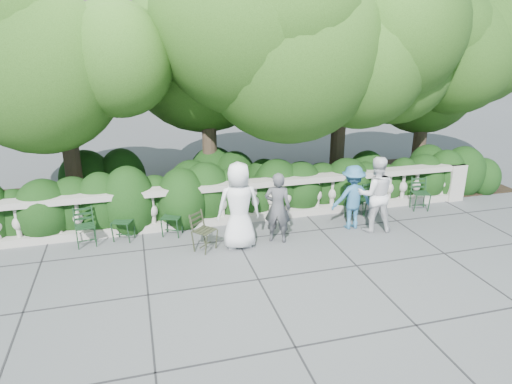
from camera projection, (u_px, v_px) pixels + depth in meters
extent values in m
plane|color=#4B4D52|center=(269.00, 253.00, 9.47)|extent=(90.00, 90.00, 0.00)
cube|color=#9E998E|center=(247.00, 217.00, 11.08)|extent=(12.00, 0.32, 0.18)
cube|color=#9E998E|center=(247.00, 184.00, 10.80)|extent=(12.00, 0.36, 0.14)
cube|color=#9E998E|center=(453.00, 181.00, 12.39)|extent=(0.44, 0.44, 1.00)
cylinder|color=#3F3023|center=(72.00, 160.00, 11.11)|extent=(0.40, 0.40, 2.80)
ellipsoid|color=#1C3C10|center=(56.00, 64.00, 9.96)|extent=(5.28, 5.28, 3.96)
cylinder|color=#3F3023|center=(209.00, 134.00, 12.43)|extent=(0.40, 0.40, 3.40)
ellipsoid|color=#1C3C10|center=(209.00, 28.00, 11.05)|extent=(6.24, 6.24, 4.68)
cylinder|color=#3F3023|center=(338.00, 140.00, 12.73)|extent=(0.40, 0.40, 3.00)
ellipsoid|color=#1C3C10|center=(351.00, 50.00, 11.51)|extent=(5.52, 5.52, 4.14)
cylinder|color=#3F3023|center=(420.00, 137.00, 14.00)|extent=(0.40, 0.40, 2.60)
ellipsoid|color=#1C3C10|center=(437.00, 67.00, 12.94)|extent=(4.80, 4.80, 3.60)
imported|color=white|center=(239.00, 206.00, 9.45)|extent=(0.93, 0.63, 1.86)
imported|color=#45464B|center=(278.00, 208.00, 9.76)|extent=(0.67, 0.58, 1.56)
imported|color=silver|center=(375.00, 194.00, 10.29)|extent=(0.98, 0.84, 1.75)
imported|color=#2E638B|center=(352.00, 197.00, 10.46)|extent=(0.98, 0.58, 1.50)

